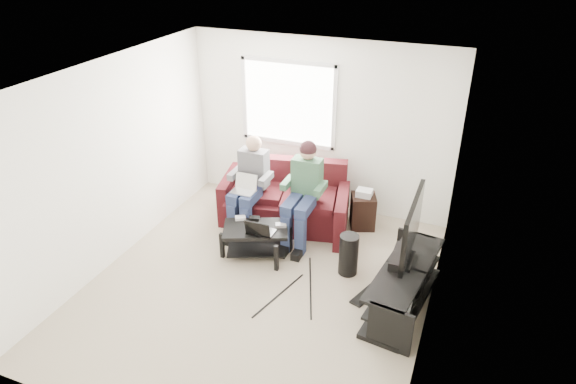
% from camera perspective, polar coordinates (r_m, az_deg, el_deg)
% --- Properties ---
extents(floor, '(4.50, 4.50, 0.00)m').
position_cam_1_polar(floor, '(6.47, -3.19, -10.25)').
color(floor, tan).
rests_on(floor, ground).
extents(ceiling, '(4.50, 4.50, 0.00)m').
position_cam_1_polar(ceiling, '(5.28, -3.94, 12.55)').
color(ceiling, white).
rests_on(ceiling, wall_back).
extents(wall_back, '(4.50, 0.00, 4.50)m').
position_cam_1_polar(wall_back, '(7.68, 3.58, 7.29)').
color(wall_back, white).
rests_on(wall_back, floor).
extents(wall_front, '(4.50, 0.00, 4.50)m').
position_cam_1_polar(wall_front, '(4.19, -16.88, -13.50)').
color(wall_front, white).
rests_on(wall_front, floor).
extents(wall_left, '(0.00, 4.50, 4.50)m').
position_cam_1_polar(wall_left, '(6.78, -19.07, 2.89)').
color(wall_left, white).
rests_on(wall_left, floor).
extents(wall_right, '(0.00, 4.50, 4.50)m').
position_cam_1_polar(wall_right, '(5.33, 16.45, -3.73)').
color(wall_right, white).
rests_on(wall_right, floor).
extents(window, '(1.48, 0.04, 1.28)m').
position_cam_1_polar(window, '(7.72, 0.03, 9.83)').
color(window, white).
rests_on(window, wall_back).
extents(sofa, '(2.10, 1.22, 0.90)m').
position_cam_1_polar(sofa, '(7.55, -0.32, -1.12)').
color(sofa, '#431011').
rests_on(sofa, floor).
extents(person_left, '(0.40, 0.71, 1.37)m').
position_cam_1_polar(person_left, '(7.22, -4.31, 1.19)').
color(person_left, navy).
rests_on(person_left, sofa).
extents(person_right, '(0.40, 0.71, 1.42)m').
position_cam_1_polar(person_right, '(6.93, 1.72, 0.62)').
color(person_right, navy).
rests_on(person_right, sofa).
extents(laptop_silver, '(0.35, 0.27, 0.24)m').
position_cam_1_polar(laptop_silver, '(7.08, -4.94, 0.47)').
color(laptop_silver, silver).
rests_on(laptop_silver, person_left).
extents(coffee_table, '(0.97, 0.79, 0.42)m').
position_cam_1_polar(coffee_table, '(6.84, -3.60, -4.77)').
color(coffee_table, black).
rests_on(coffee_table, floor).
extents(laptop_black, '(0.41, 0.38, 0.24)m').
position_cam_1_polar(laptop_black, '(6.61, -3.01, -3.63)').
color(laptop_black, black).
rests_on(laptop_black, coffee_table).
extents(controller_a, '(0.17, 0.15, 0.04)m').
position_cam_1_polar(controller_a, '(6.97, -5.31, -2.89)').
color(controller_a, silver).
rests_on(controller_a, coffee_table).
extents(controller_b, '(0.16, 0.13, 0.04)m').
position_cam_1_polar(controller_b, '(6.94, -3.76, -2.94)').
color(controller_b, black).
rests_on(controller_b, coffee_table).
extents(controller_c, '(0.16, 0.14, 0.04)m').
position_cam_1_polar(controller_c, '(6.78, -0.80, -3.70)').
color(controller_c, gray).
rests_on(controller_c, coffee_table).
extents(tv_stand, '(0.69, 1.65, 0.53)m').
position_cam_1_polar(tv_stand, '(6.18, 12.68, -10.31)').
color(tv_stand, black).
rests_on(tv_stand, floor).
extents(tv, '(0.12, 1.10, 0.81)m').
position_cam_1_polar(tv, '(5.84, 13.59, -3.91)').
color(tv, black).
rests_on(tv, tv_stand).
extents(soundbar, '(0.12, 0.50, 0.10)m').
position_cam_1_polar(soundbar, '(6.08, 12.07, -7.00)').
color(soundbar, black).
rests_on(soundbar, tv_stand).
extents(drink_cup, '(0.08, 0.08, 0.12)m').
position_cam_1_polar(drink_cup, '(6.51, 13.56, -4.53)').
color(drink_cup, '#956440').
rests_on(drink_cup, tv_stand).
extents(console_white, '(0.30, 0.22, 0.06)m').
position_cam_1_polar(console_white, '(5.83, 12.04, -12.05)').
color(console_white, silver).
rests_on(console_white, tv_stand).
extents(console_grey, '(0.34, 0.26, 0.08)m').
position_cam_1_polar(console_grey, '(6.37, 13.25, -8.15)').
color(console_grey, gray).
rests_on(console_grey, tv_stand).
extents(console_black, '(0.38, 0.30, 0.07)m').
position_cam_1_polar(console_black, '(6.10, 12.67, -10.01)').
color(console_black, black).
rests_on(console_black, tv_stand).
extents(subwoofer, '(0.24, 0.24, 0.55)m').
position_cam_1_polar(subwoofer, '(6.55, 6.74, -6.91)').
color(subwoofer, black).
rests_on(subwoofer, floor).
extents(keyboard_floor, '(0.29, 0.47, 0.02)m').
position_cam_1_polar(keyboard_floor, '(6.35, 8.55, -11.30)').
color(keyboard_floor, black).
rests_on(keyboard_floor, floor).
extents(end_table, '(0.34, 0.34, 0.61)m').
position_cam_1_polar(end_table, '(7.53, 8.32, -2.02)').
color(end_table, black).
rests_on(end_table, floor).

